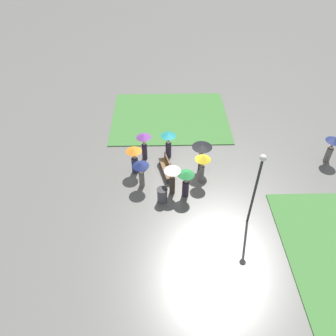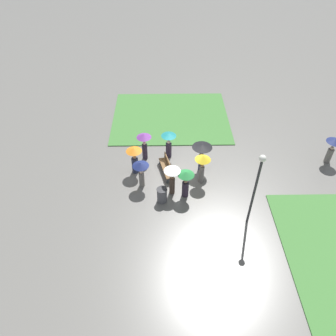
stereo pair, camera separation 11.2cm
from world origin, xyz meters
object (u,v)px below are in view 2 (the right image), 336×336
(crowd_person_teal, at_px, (169,142))
(crowd_person_white, at_px, (172,176))
(crowd_person_orange, at_px, (134,157))
(trash_bin, at_px, (162,195))
(lone_walker_far_path, at_px, (333,147))
(park_bench, at_px, (167,167))
(crowd_person_yellow, at_px, (203,163))
(crowd_person_navy, at_px, (141,169))
(crowd_person_purple, at_px, (144,142))
(crowd_person_black, at_px, (202,151))
(crowd_person_green, at_px, (186,181))
(lamp_post, at_px, (257,182))

(crowd_person_teal, bearing_deg, crowd_person_white, -92.74)
(crowd_person_teal, bearing_deg, crowd_person_orange, -150.41)
(trash_bin, bearing_deg, lone_walker_far_path, 107.15)
(crowd_person_orange, xyz_separation_m, lone_walker_far_path, (-0.77, 12.00, 0.04))
(park_bench, xyz_separation_m, crowd_person_yellow, (0.75, 1.99, 0.97))
(crowd_person_yellow, height_order, lone_walker_far_path, crowd_person_yellow)
(crowd_person_navy, height_order, crowd_person_purple, crowd_person_purple)
(lone_walker_far_path, bearing_deg, crowd_person_black, 134.54)
(crowd_person_black, bearing_deg, crowd_person_teal, -72.94)
(crowd_person_green, bearing_deg, lone_walker_far_path, -49.35)
(crowd_person_white, height_order, crowd_person_yellow, crowd_person_yellow)
(crowd_person_purple, bearing_deg, crowd_person_teal, 147.45)
(lone_walker_far_path, bearing_deg, crowd_person_teal, 126.32)
(crowd_person_white, bearing_deg, lamp_post, -63.28)
(lone_walker_far_path, bearing_deg, park_bench, 135.36)
(crowd_person_green, relative_size, crowd_person_black, 0.93)
(crowd_person_orange, bearing_deg, crowd_person_navy, 177.84)
(crowd_person_green, bearing_deg, lamp_post, -98.18)
(lone_walker_far_path, bearing_deg, crowd_person_yellow, 141.84)
(crowd_person_navy, bearing_deg, trash_bin, -82.01)
(crowd_person_black, distance_m, crowd_person_purple, 3.60)
(lamp_post, distance_m, crowd_person_navy, 6.42)
(crowd_person_green, height_order, lone_walker_far_path, crowd_person_green)
(crowd_person_teal, distance_m, crowd_person_yellow, 3.00)
(crowd_person_white, xyz_separation_m, lone_walker_far_path, (-2.57, 9.83, -0.09))
(trash_bin, bearing_deg, crowd_person_orange, -146.65)
(park_bench, relative_size, crowd_person_black, 1.03)
(crowd_person_yellow, bearing_deg, crowd_person_purple, 158.13)
(crowd_person_green, xyz_separation_m, crowd_person_white, (-0.23, -0.73, 0.13))
(crowd_person_teal, relative_size, crowd_person_orange, 1.00)
(crowd_person_green, xyz_separation_m, crowd_person_purple, (-3.29, -2.36, 0.15))
(trash_bin, xyz_separation_m, crowd_person_orange, (-2.44, -1.61, 0.69))
(crowd_person_navy, bearing_deg, lamp_post, -61.82)
(crowd_person_purple, relative_size, lone_walker_far_path, 1.07)
(crowd_person_purple, bearing_deg, crowd_person_navy, 49.24)
(crowd_person_white, height_order, lone_walker_far_path, crowd_person_white)
(lamp_post, bearing_deg, crowd_person_teal, -143.43)
(crowd_person_teal, xyz_separation_m, crowd_person_navy, (2.64, -1.59, 0.12))
(park_bench, height_order, crowd_person_yellow, crowd_person_yellow)
(park_bench, bearing_deg, crowd_person_navy, -68.29)
(lamp_post, distance_m, crowd_person_white, 4.70)
(crowd_person_green, bearing_deg, crowd_person_yellow, -18.45)
(crowd_person_teal, bearing_deg, lone_walker_far_path, -8.88)
(crowd_person_green, height_order, crowd_person_white, crowd_person_white)
(park_bench, relative_size, lamp_post, 0.44)
(crowd_person_white, distance_m, crowd_person_purple, 3.47)
(crowd_person_green, distance_m, lone_walker_far_path, 9.53)
(park_bench, xyz_separation_m, trash_bin, (2.26, -0.30, -0.03))
(lamp_post, relative_size, crowd_person_purple, 2.38)
(trash_bin, relative_size, crowd_person_teal, 0.49)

